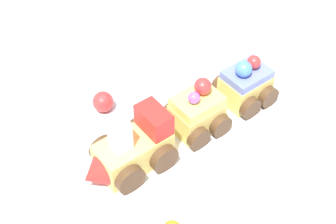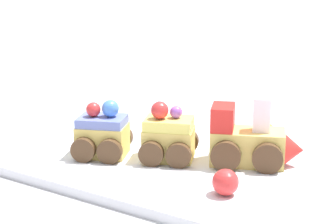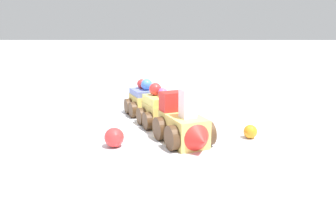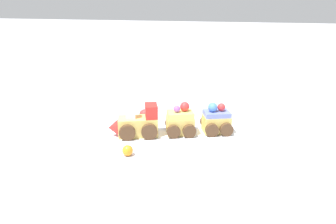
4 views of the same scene
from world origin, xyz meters
TOP-DOWN VIEW (x-y plane):
  - ground_plane at (0.00, 0.00)m, footprint 10.00×10.00m
  - display_board at (0.00, 0.00)m, footprint 0.82×0.37m
  - cake_train_locomotive at (0.09, -0.01)m, footprint 0.12×0.09m
  - cake_car_lemon at (-0.01, -0.05)m, footprint 0.09×0.09m
  - cake_car_blueberry at (-0.09, -0.08)m, footprint 0.09×0.09m
  - gumball_orange at (0.06, 0.09)m, footprint 0.02×0.02m
  - gumball_red at (0.10, -0.11)m, footprint 0.03×0.03m

SIDE VIEW (x-z plane):
  - ground_plane at x=0.00m, z-range 0.00..0.00m
  - display_board at x=0.00m, z-range 0.00..0.01m
  - gumball_orange at x=0.06m, z-range 0.01..0.03m
  - gumball_red at x=0.10m, z-range 0.01..0.04m
  - cake_car_blueberry at x=-0.09m, z-range 0.00..0.07m
  - cake_car_lemon at x=-0.01m, z-range 0.00..0.08m
  - cake_train_locomotive at x=0.09m, z-range 0.00..0.08m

